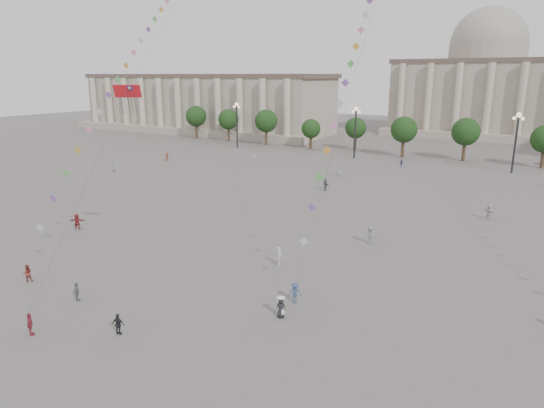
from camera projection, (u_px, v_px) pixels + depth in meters
The scene contains 25 objects.
ground at pixel (186, 308), 36.36m from camera, with size 360.00×360.00×0.00m, color #5E5B58.
hall_west at pixel (202, 103), 149.36m from camera, with size 84.00×26.22×17.20m.
hall_central at pixel (484, 85), 139.23m from camera, with size 48.30×34.30×35.50m.
tree_row at pixel (439, 133), 99.28m from camera, with size 137.12×5.12×8.00m.
lamp_post_far_west at pixel (237, 117), 114.83m from camera, with size 2.00×0.90×10.65m.
lamp_post_mid_west at pixel (356, 123), 99.73m from camera, with size 2.00×0.90×10.65m.
lamp_post_mid_east at pixel (517, 132), 84.62m from camera, with size 2.00×0.90×10.65m.
person_crowd_0 at pixel (401, 163), 91.64m from camera, with size 0.88×0.37×1.50m, color navy.
person_crowd_1 at pixel (115, 167), 87.45m from camera, with size 0.78×0.61×1.61m, color beige.
person_crowd_2 at pixel (167, 157), 97.94m from camera, with size 1.12×0.64×1.73m, color maroon.
person_crowd_4 at pixel (339, 171), 83.55m from camera, with size 1.62×0.52×1.75m, color silver.
person_crowd_6 at pixel (370, 235), 49.95m from camera, with size 1.24×0.71×1.92m, color slate.
person_crowd_7 at pixel (489, 212), 58.58m from camera, with size 1.71×0.54×1.84m, color silver.
person_crowd_10 at pixel (254, 157), 98.02m from camera, with size 0.58×0.38×1.58m, color beige.
person_crowd_12 at pixel (326, 185), 73.16m from camera, with size 1.67×0.53×1.80m, color #58575C.
person_crowd_13 at pixel (279, 256), 44.33m from camera, with size 0.65×0.42×1.77m, color silver.
tourist_0 at pixel (30, 324), 32.40m from camera, with size 0.93×0.39×1.59m, color maroon.
tourist_2 at pixel (77, 222), 54.68m from camera, with size 1.69×0.54×1.82m, color maroon.
tourist_3 at pixel (77, 292), 37.34m from camera, with size 0.90×0.38×1.54m, color slate.
tourist_4 at pixel (118, 324), 32.47m from camera, with size 0.89×0.37×1.51m, color black.
kite_flyer_0 at pixel (27, 273), 40.88m from camera, with size 0.73×0.57×1.51m, color maroon.
kite_flyer_1 at pixel (295, 293), 37.00m from camera, with size 1.08×0.62×1.67m, color #314A6F.
hat_person at pixel (281, 307), 34.75m from camera, with size 0.83×0.64×1.69m.
dragon_kite at pixel (127, 102), 39.14m from camera, with size 2.17×6.58×18.32m.
kite_train_west at pixel (161, 15), 66.03m from camera, with size 23.45×57.23×76.30m.
Camera 1 is at (22.75, -24.89, 16.95)m, focal length 32.00 mm.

